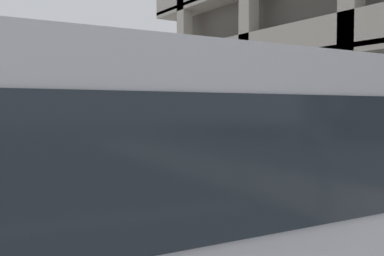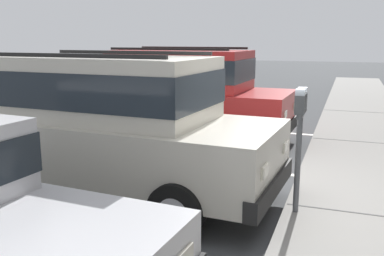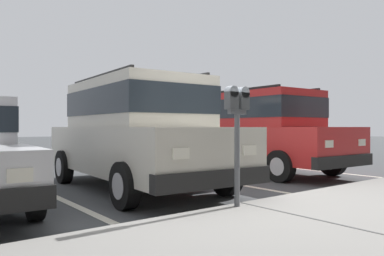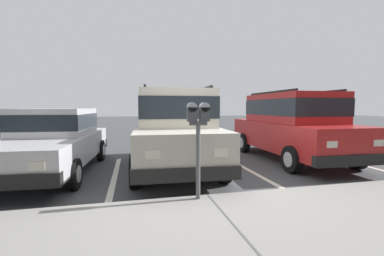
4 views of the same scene
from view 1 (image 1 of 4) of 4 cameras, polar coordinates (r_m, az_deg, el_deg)
ground_plane at (r=5.80m, az=1.98°, el=-11.67°), size 80.00×80.00×0.10m
sidewalk at (r=6.59m, az=11.33°, el=-8.99°), size 40.00×2.20×0.12m
silver_suv at (r=4.51m, az=-20.73°, el=-1.25°), size 2.20×4.88×2.03m
dark_hatchback at (r=1.80m, az=-7.42°, el=-15.44°), size 2.04×4.59×1.54m
parking_meter_near at (r=5.67m, az=6.07°, el=1.37°), size 0.35×0.12×1.53m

